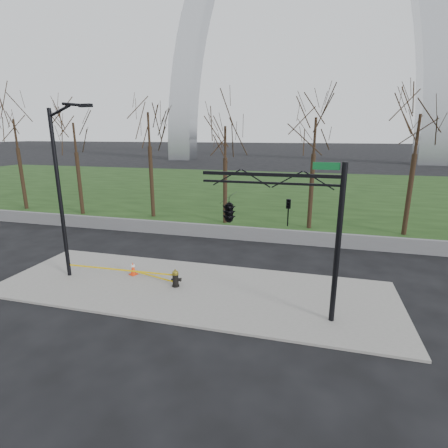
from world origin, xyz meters
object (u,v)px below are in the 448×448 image
(fire_hydrant, at_px, (176,279))
(traffic_signal_mast, at_px, (249,211))
(traffic_cone, at_px, (133,268))
(street_light, at_px, (62,183))

(fire_hydrant, height_order, traffic_signal_mast, traffic_signal_mast)
(fire_hydrant, height_order, traffic_cone, fire_hydrant)
(street_light, distance_m, traffic_signal_mast, 9.04)
(traffic_cone, relative_size, street_light, 0.08)
(traffic_cone, bearing_deg, street_light, -162.38)
(traffic_cone, relative_size, traffic_signal_mast, 0.11)
(street_light, xyz_separation_m, traffic_signal_mast, (8.97, -1.02, -0.55))
(street_light, bearing_deg, traffic_signal_mast, -1.53)
(traffic_signal_mast, bearing_deg, street_light, 173.92)
(fire_hydrant, distance_m, street_light, 6.85)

